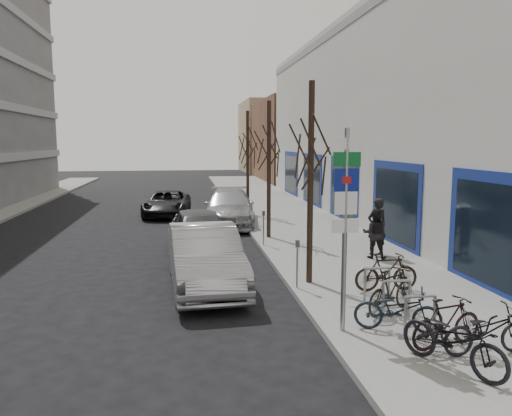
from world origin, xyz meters
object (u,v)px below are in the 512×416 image
object	(u,v)px
bike_far_curb	(487,327)
bike_far_inner	(386,272)
tree_far	(248,138)
bike_near_left	(454,335)
meter_back	(245,205)
bike_mid_curb	(398,306)
highway_sign_pole	(345,218)
pedestrian_near	(377,226)
bike_mid_inner	(391,290)
bike_rack	(396,294)
pedestrian_far	(375,233)
tree_mid	(269,137)
parked_car_front	(205,257)
lane_car	(167,203)
meter_front	(297,259)
parked_car_back	(229,208)
tree_near	(311,135)
parked_car_mid	(200,232)
bike_near_right	(447,322)
meter_mid	(264,224)

from	to	relation	value
bike_far_curb	bike_far_inner	world-z (taller)	bike_far_curb
tree_far	bike_near_left	world-z (taller)	tree_far
meter_back	bike_mid_curb	xyz separation A→B (m)	(1.31, -14.22, -0.24)
highway_sign_pole	bike_mid_curb	distance (m)	2.09
tree_far	pedestrian_near	distance (m)	10.97
bike_mid_curb	bike_mid_inner	distance (m)	1.12
bike_rack	pedestrian_far	world-z (taller)	pedestrian_far
tree_far	bike_mid_curb	xyz separation A→B (m)	(0.86, -16.72, -3.43)
bike_rack	bike_far_curb	distance (m)	2.22
tree_mid	meter_back	distance (m)	5.13
highway_sign_pole	parked_car_front	bearing A→B (deg)	123.80
bike_rack	highway_sign_pole	bearing A→B (deg)	-156.41
bike_mid_curb	tree_far	bearing A→B (deg)	25.79
bike_rack	bike_near_left	bearing A→B (deg)	-92.83
tree_far	lane_car	size ratio (longest dim) A/B	1.14
bike_far_inner	pedestrian_near	distance (m)	4.22
parked_car_front	pedestrian_far	size ratio (longest dim) A/B	3.08
meter_front	bike_far_inner	size ratio (longest dim) A/B	0.76
highway_sign_pole	bike_rack	world-z (taller)	highway_sign_pole
bike_rack	lane_car	size ratio (longest dim) A/B	0.47
bike_mid_inner	parked_car_back	size ratio (longest dim) A/B	0.30
tree_near	parked_car_mid	bearing A→B (deg)	123.38
tree_near	pedestrian_far	distance (m)	4.86
tree_near	bike_near_right	world-z (taller)	tree_near
bike_rack	lane_car	bearing A→B (deg)	107.85
tree_near	bike_near_left	bearing A→B (deg)	-78.82
bike_mid_curb	bike_far_curb	size ratio (longest dim) A/B	1.01
parked_car_back	tree_far	bearing A→B (deg)	70.98
tree_near	parked_car_front	distance (m)	4.32
meter_front	pedestrian_far	distance (m)	4.38
bike_mid_curb	lane_car	world-z (taller)	lane_car
meter_mid	pedestrian_near	xyz separation A→B (m)	(3.51, -2.10, 0.19)
bike_far_curb	bike_far_inner	xyz separation A→B (m)	(-0.25, 3.90, -0.01)
highway_sign_pole	lane_car	size ratio (longest dim) A/B	0.87
tree_near	tree_far	size ratio (longest dim) A/B	1.00
bike_mid_inner	bike_far_inner	bearing A→B (deg)	-52.17
meter_mid	parked_car_back	size ratio (longest dim) A/B	0.22
meter_front	pedestrian_near	bearing A→B (deg)	44.05
tree_far	meter_back	size ratio (longest dim) A/B	4.33
pedestrian_far	pedestrian_near	bearing A→B (deg)	-95.02
bike_far_inner	meter_mid	bearing A→B (deg)	20.35
bike_near_right	bike_mid_inner	xyz separation A→B (m)	(-0.24, 1.95, 0.03)
tree_far	bike_near_right	distance (m)	17.99
highway_sign_pole	meter_front	bearing A→B (deg)	94.75
bike_mid_curb	bike_far_inner	xyz separation A→B (m)	(0.87, 2.63, -0.02)
highway_sign_pole	pedestrian_far	xyz separation A→B (m)	(3.01, 5.94, -1.48)
highway_sign_pole	meter_back	bearing A→B (deg)	91.02
tree_mid	bike_mid_curb	xyz separation A→B (m)	(0.86, -10.22, -3.43)
tree_mid	meter_front	size ratio (longest dim) A/B	4.33
bike_rack	bike_near_right	distance (m)	1.71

